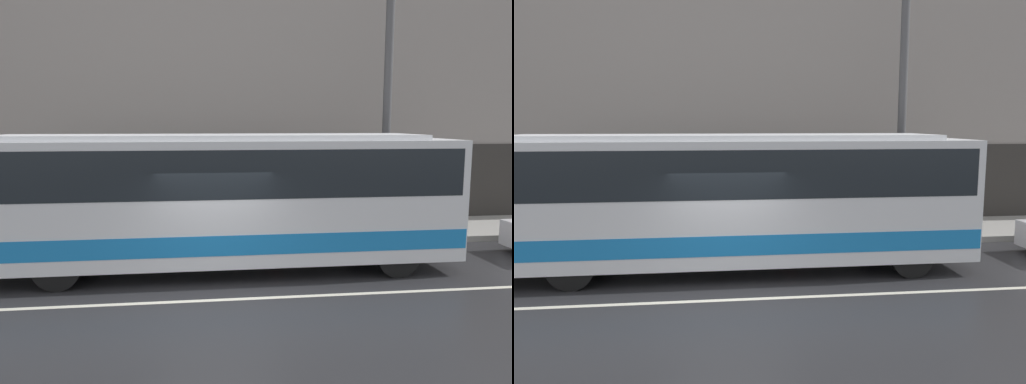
% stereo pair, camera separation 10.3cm
% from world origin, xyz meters
% --- Properties ---
extents(ground_plane, '(60.00, 60.00, 0.00)m').
position_xyz_m(ground_plane, '(0.00, 0.00, 0.00)').
color(ground_plane, '#262628').
extents(sidewalk, '(60.00, 3.10, 0.18)m').
position_xyz_m(sidewalk, '(0.00, 5.55, 0.09)').
color(sidewalk, gray).
rests_on(sidewalk, ground_plane).
extents(building_facade, '(60.00, 0.35, 11.38)m').
position_xyz_m(building_facade, '(0.00, 7.24, 5.49)').
color(building_facade, gray).
rests_on(building_facade, ground_plane).
extents(lane_stripe, '(54.00, 0.14, 0.01)m').
position_xyz_m(lane_stripe, '(0.00, 0.00, 0.00)').
color(lane_stripe, beige).
rests_on(lane_stripe, ground_plane).
extents(transit_bus, '(11.61, 2.55, 3.28)m').
position_xyz_m(transit_bus, '(0.04, 2.14, 1.85)').
color(transit_bus, silver).
rests_on(transit_bus, ground_plane).
extents(utility_pole_near, '(0.25, 0.25, 7.66)m').
position_xyz_m(utility_pole_near, '(5.33, 4.74, 4.01)').
color(utility_pole_near, '#4C4C4F').
rests_on(utility_pole_near, sidewalk).
extents(pedestrian_waiting, '(0.36, 0.36, 1.75)m').
position_xyz_m(pedestrian_waiting, '(1.97, 5.01, 1.00)').
color(pedestrian_waiting, maroon).
rests_on(pedestrian_waiting, sidewalk).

